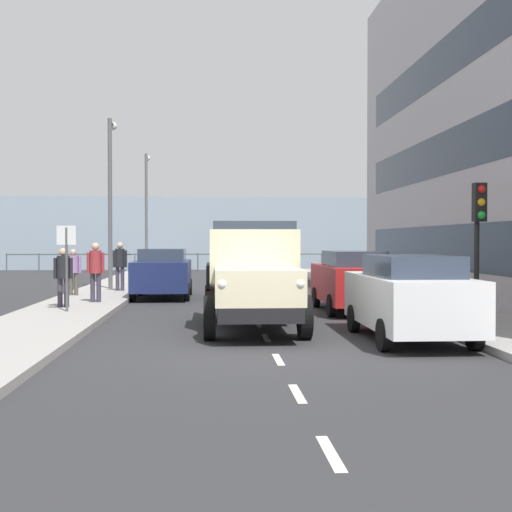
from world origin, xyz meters
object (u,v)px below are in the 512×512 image
Objects in this scene: pedestrian_couple_b at (96,267)px; lamp_post_promenade at (111,188)px; pedestrian_in_dark_coat at (63,272)px; street_sign at (67,253)px; truck_vintage_cream at (253,278)px; traffic_light_near at (479,221)px; pedestrian_with_bag at (73,268)px; car_white_kerbside_near at (409,296)px; pedestrian_near_railing at (120,262)px; lamp_post_far at (147,202)px; car_navy_oppositeside_0 at (163,272)px; car_red_kerbside_1 at (352,280)px.

lamp_post_promenade is (0.43, -6.06, 2.85)m from pedestrian_couple_b.
pedestrian_in_dark_coat is 1.34m from street_sign.
traffic_light_near reaches higher than truck_vintage_cream.
pedestrian_couple_b is at bearing -96.44° from street_sign.
street_sign is at bearing 83.56° from pedestrian_couple_b.
street_sign is (-0.34, 1.16, 0.57)m from pedestrian_in_dark_coat.
pedestrian_couple_b is 1.15× the size of pedestrian_with_bag.
pedestrian_near_railing is at bearing -58.63° from car_white_kerbside_near.
traffic_light_near is at bearing 134.09° from pedestrian_near_railing.
lamp_post_promenade is 0.96× the size of lamp_post_far.
lamp_post_far is at bearing -89.30° from pedestrian_couple_b.
traffic_light_near is at bearing -174.79° from truck_vintage_cream.
pedestrian_with_bag is 13.56m from traffic_light_near.
traffic_light_near is at bearing 133.50° from car_navy_oppositeside_0.
lamp_post_far is 3.03× the size of street_sign.
pedestrian_in_dark_coat is 0.92× the size of pedestrian_couple_b.
street_sign is (0.07, 21.26, -2.51)m from lamp_post_far.
car_navy_oppositeside_0 is at bearing 126.86° from lamp_post_promenade.
pedestrian_with_bag is (8.65, -4.50, 0.17)m from car_red_kerbside_1.
car_white_kerbside_near is at bearing 143.97° from pedestrian_in_dark_coat.
pedestrian_near_railing is 0.27× the size of lamp_post_promenade.
pedestrian_in_dark_coat is at bearing -73.66° from street_sign.
pedestrian_with_bag is 0.70× the size of street_sign.
street_sign reaches higher than pedestrian_couple_b.
pedestrian_with_bag is 2.39m from pedestrian_near_railing.
car_white_kerbside_near is at bearing 106.46° from lamp_post_far.
car_red_kerbside_1 is at bearing 110.59° from lamp_post_far.
truck_vintage_cream is 24.96m from lamp_post_far.
car_navy_oppositeside_0 is at bearing -117.79° from pedestrian_in_dark_coat.
traffic_light_near is (-10.92, 7.92, 1.41)m from pedestrian_with_bag.
lamp_post_promenade is (7.87, -13.44, 3.17)m from car_white_kerbside_near.
pedestrian_with_bag is (5.62, -8.41, -0.11)m from truck_vintage_cream.
pedestrian_near_railing is at bearing 91.36° from lamp_post_far.
car_white_kerbside_near is 15.89m from lamp_post_promenade.
lamp_post_promenade reaches higher than car_navy_oppositeside_0.
lamp_post_far is at bearing -69.41° from car_red_kerbside_1.
truck_vintage_cream is at bearing 100.81° from lamp_post_far.
car_red_kerbside_1 is at bearing -90.00° from car_white_kerbside_near.
pedestrian_couple_b reaches higher than car_navy_oppositeside_0.
truck_vintage_cream is 9.23m from car_navy_oppositeside_0.
car_white_kerbside_near is 2.57× the size of pedestrian_in_dark_coat.
pedestrian_with_bag is 0.24× the size of lamp_post_promenade.
lamp_post_far reaches higher than pedestrian_near_railing.
street_sign is (-0.13, 8.72, -2.38)m from lamp_post_promenade.
lamp_post_far is (0.23, -18.60, 2.98)m from pedestrian_couple_b.
lamp_post_promenade is at bearing -85.97° from pedestrian_couple_b.
car_white_kerbside_near is at bearing 121.37° from pedestrian_near_railing.
truck_vintage_cream is 7.24m from pedestrian_couple_b.
traffic_light_near is 1.42× the size of street_sign.
car_navy_oppositeside_0 is 2.27× the size of pedestrian_near_railing.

